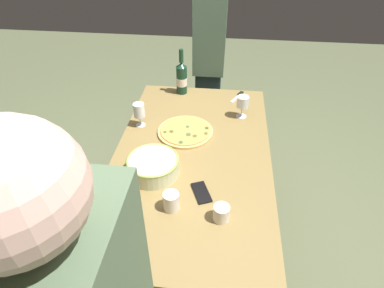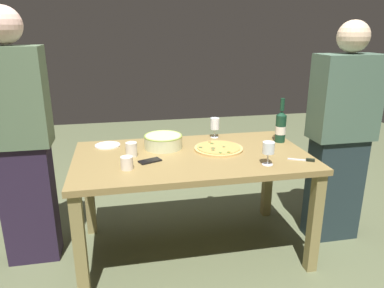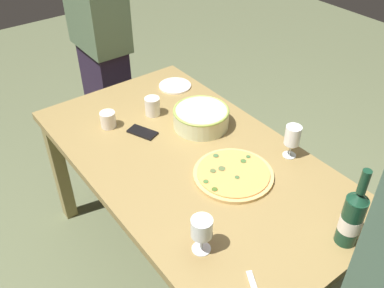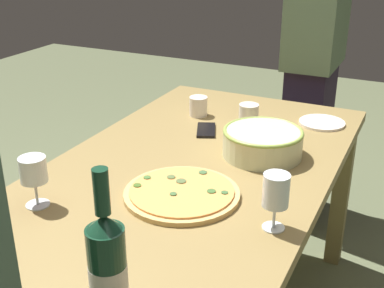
{
  "view_description": "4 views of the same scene",
  "coord_description": "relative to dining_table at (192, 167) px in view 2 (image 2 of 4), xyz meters",
  "views": [
    {
      "loc": [
        -1.41,
        -0.16,
        1.94
      ],
      "look_at": [
        0.0,
        0.0,
        0.83
      ],
      "focal_mm": 30.09,
      "sensor_mm": 36.0,
      "label": 1
    },
    {
      "loc": [
        -0.47,
        -2.32,
        1.59
      ],
      "look_at": [
        0.0,
        0.0,
        0.83
      ],
      "focal_mm": 34.11,
      "sensor_mm": 36.0,
      "label": 2
    },
    {
      "loc": [
        1.19,
        -0.89,
        1.97
      ],
      "look_at": [
        0.0,
        0.0,
        0.83
      ],
      "focal_mm": 39.56,
      "sensor_mm": 36.0,
      "label": 3
    },
    {
      "loc": [
        1.4,
        0.67,
        1.5
      ],
      "look_at": [
        0.0,
        0.0,
        0.83
      ],
      "focal_mm": 47.86,
      "sensor_mm": 36.0,
      "label": 4
    }
  ],
  "objects": [
    {
      "name": "side_plate",
      "position": [
        -0.57,
        0.31,
        0.1
      ],
      "size": [
        0.18,
        0.18,
        0.01
      ],
      "primitive_type": "cylinder",
      "color": "white",
      "rests_on": "dining_table"
    },
    {
      "name": "serving_bowl",
      "position": [
        -0.17,
        0.19,
        0.15
      ],
      "size": [
        0.28,
        0.28,
        0.1
      ],
      "color": "beige",
      "rests_on": "dining_table"
    },
    {
      "name": "pizza_knife",
      "position": [
        0.7,
        -0.27,
        0.1
      ],
      "size": [
        0.16,
        0.1,
        0.02
      ],
      "color": "silver",
      "rests_on": "dining_table"
    },
    {
      "name": "cell_phone",
      "position": [
        -0.3,
        -0.08,
        0.1
      ],
      "size": [
        0.16,
        0.12,
        0.01
      ],
      "primitive_type": "cube",
      "rotation": [
        0.0,
        0.0,
        1.97
      ],
      "color": "black",
      "rests_on": "dining_table"
    },
    {
      "name": "ground_plane",
      "position": [
        0.0,
        0.0,
        -0.66
      ],
      "size": [
        8.0,
        8.0,
        0.0
      ],
      "primitive_type": "plane",
      "color": "#5E6546"
    },
    {
      "name": "cup_amber",
      "position": [
        -0.41,
        0.05,
        0.14
      ],
      "size": [
        0.08,
        0.08,
        0.1
      ],
      "primitive_type": "cylinder",
      "color": "silver",
      "rests_on": "dining_table"
    },
    {
      "name": "wine_glass_near_pizza",
      "position": [
        0.43,
        -0.28,
        0.2
      ],
      "size": [
        0.08,
        0.08,
        0.15
      ],
      "color": "white",
      "rests_on": "dining_table"
    },
    {
      "name": "person_host",
      "position": [
        -1.12,
        0.13,
        0.22
      ],
      "size": [
        0.4,
        0.24,
        1.71
      ],
      "rotation": [
        0.0,
        0.0,
        -0.12
      ],
      "color": "#271C32",
      "rests_on": "ground"
    },
    {
      "name": "person_guest_left",
      "position": [
        1.11,
        -0.02,
        0.17
      ],
      "size": [
        0.45,
        0.24,
        1.64
      ],
      "rotation": [
        0.0,
        0.0,
        3.12
      ],
      "color": "#223235",
      "rests_on": "ground"
    },
    {
      "name": "wine_glass_by_bottle",
      "position": [
        0.26,
        0.36,
        0.2
      ],
      "size": [
        0.07,
        0.07,
        0.16
      ],
      "color": "white",
      "rests_on": "dining_table"
    },
    {
      "name": "wine_bottle",
      "position": [
        0.72,
        0.16,
        0.22
      ],
      "size": [
        0.08,
        0.08,
        0.34
      ],
      "color": "#153A26",
      "rests_on": "dining_table"
    },
    {
      "name": "pizza",
      "position": [
        0.21,
        0.07,
        0.1
      ],
      "size": [
        0.35,
        0.35,
        0.02
      ],
      "color": "tan",
      "rests_on": "dining_table"
    },
    {
      "name": "dining_table",
      "position": [
        0.0,
        0.0,
        0.0
      ],
      "size": [
        1.6,
        0.9,
        0.75
      ],
      "color": "olive",
      "rests_on": "ground"
    },
    {
      "name": "cup_ceramic",
      "position": [
        -0.45,
        -0.18,
        0.13
      ],
      "size": [
        0.08,
        0.08,
        0.08
      ],
      "primitive_type": "cylinder",
      "color": "white",
      "rests_on": "dining_table"
    }
  ]
}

